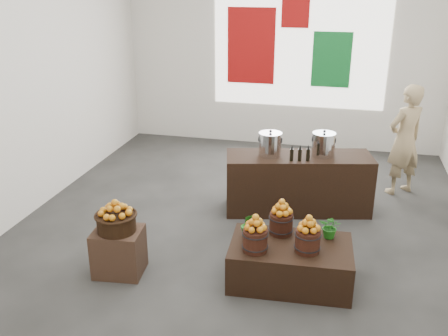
% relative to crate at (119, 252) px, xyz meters
% --- Properties ---
extents(ground, '(7.00, 7.00, 0.00)m').
position_rel_crate_xyz_m(ground, '(1.13, 1.50, -0.27)').
color(ground, '#3B3B39').
rests_on(ground, ground).
extents(back_wall, '(6.00, 0.04, 4.00)m').
position_rel_crate_xyz_m(back_wall, '(1.13, 5.00, 1.73)').
color(back_wall, silver).
rests_on(back_wall, ground).
extents(back_opening, '(3.20, 0.02, 2.40)m').
position_rel_crate_xyz_m(back_opening, '(1.43, 4.98, 1.73)').
color(back_opening, white).
rests_on(back_opening, back_wall).
extents(deco_red_left, '(0.90, 0.04, 1.40)m').
position_rel_crate_xyz_m(deco_red_left, '(0.53, 4.97, 1.63)').
color(deco_red_left, '#9A0C0B').
rests_on(deco_red_left, back_wall).
extents(deco_green_right, '(0.70, 0.04, 1.00)m').
position_rel_crate_xyz_m(deco_green_right, '(2.03, 4.97, 1.43)').
color(deco_green_right, '#106A28').
rests_on(deco_green_right, back_wall).
extents(deco_red_upper, '(0.50, 0.04, 0.50)m').
position_rel_crate_xyz_m(deco_red_upper, '(1.33, 4.97, 2.23)').
color(deco_red_upper, '#9A0C0B').
rests_on(deco_red_upper, back_wall).
extents(crate, '(0.57, 0.49, 0.53)m').
position_rel_crate_xyz_m(crate, '(0.00, 0.00, 0.00)').
color(crate, '#472E21').
rests_on(crate, ground).
extents(wicker_basket, '(0.42, 0.42, 0.19)m').
position_rel_crate_xyz_m(wicker_basket, '(0.00, 0.00, 0.36)').
color(wicker_basket, black).
rests_on(wicker_basket, crate).
extents(apples_in_basket, '(0.33, 0.33, 0.18)m').
position_rel_crate_xyz_m(apples_in_basket, '(0.00, 0.00, 0.55)').
color(apples_in_basket, '#921604').
rests_on(apples_in_basket, wicker_basket).
extents(display_table, '(1.35, 0.88, 0.45)m').
position_rel_crate_xyz_m(display_table, '(1.88, 0.28, -0.04)').
color(display_table, black).
rests_on(display_table, ground).
extents(apple_bucket_front_left, '(0.26, 0.26, 0.24)m').
position_rel_crate_xyz_m(apple_bucket_front_left, '(1.53, 0.08, 0.31)').
color(apple_bucket_front_left, '#3E1A10').
rests_on(apple_bucket_front_left, display_table).
extents(apples_in_bucket_front_left, '(0.20, 0.20, 0.18)m').
position_rel_crate_xyz_m(apples_in_bucket_front_left, '(1.53, 0.08, 0.51)').
color(apples_in_bucket_front_left, '#921604').
rests_on(apples_in_bucket_front_left, apple_bucket_front_left).
extents(apple_bucket_front_right, '(0.26, 0.26, 0.24)m').
position_rel_crate_xyz_m(apple_bucket_front_right, '(2.06, 0.19, 0.31)').
color(apple_bucket_front_right, '#3E1A10').
rests_on(apple_bucket_front_right, display_table).
extents(apples_in_bucket_front_right, '(0.20, 0.20, 0.18)m').
position_rel_crate_xyz_m(apples_in_bucket_front_right, '(2.06, 0.19, 0.51)').
color(apples_in_bucket_front_right, '#921604').
rests_on(apples_in_bucket_front_right, apple_bucket_front_right).
extents(apple_bucket_rear, '(0.26, 0.26, 0.24)m').
position_rel_crate_xyz_m(apple_bucket_rear, '(1.74, 0.51, 0.31)').
color(apple_bucket_rear, '#3E1A10').
rests_on(apple_bucket_rear, display_table).
extents(apples_in_bucket_rear, '(0.20, 0.20, 0.18)m').
position_rel_crate_xyz_m(apples_in_bucket_rear, '(1.74, 0.51, 0.51)').
color(apples_in_bucket_rear, '#921604').
rests_on(apples_in_bucket_rear, apple_bucket_rear).
extents(herb_garnish_right, '(0.28, 0.25, 0.26)m').
position_rel_crate_xyz_m(herb_garnish_right, '(2.28, 0.54, 0.32)').
color(herb_garnish_right, '#186014').
rests_on(herb_garnish_right, display_table).
extents(herb_garnish_left, '(0.16, 0.13, 0.28)m').
position_rel_crate_xyz_m(herb_garnish_left, '(1.39, 0.35, 0.33)').
color(herb_garnish_left, '#186014').
rests_on(herb_garnish_left, display_table).
extents(counter, '(2.10, 1.08, 0.82)m').
position_rel_crate_xyz_m(counter, '(1.78, 2.09, 0.15)').
color(counter, black).
rests_on(counter, ground).
extents(stock_pot_left, '(0.31, 0.31, 0.31)m').
position_rel_crate_xyz_m(stock_pot_left, '(1.38, 2.00, 0.71)').
color(stock_pot_left, silver).
rests_on(stock_pot_left, counter).
extents(stock_pot_center, '(0.31, 0.31, 0.31)m').
position_rel_crate_xyz_m(stock_pot_center, '(2.09, 2.17, 0.71)').
color(stock_pot_center, silver).
rests_on(stock_pot_center, counter).
extents(oil_cruets, '(0.23, 0.10, 0.23)m').
position_rel_crate_xyz_m(oil_cruets, '(1.82, 1.90, 0.67)').
color(oil_cruets, black).
rests_on(oil_cruets, counter).
extents(shopper, '(0.73, 0.70, 1.69)m').
position_rel_crate_xyz_m(shopper, '(3.25, 3.09, 0.58)').
color(shopper, tan).
rests_on(shopper, ground).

